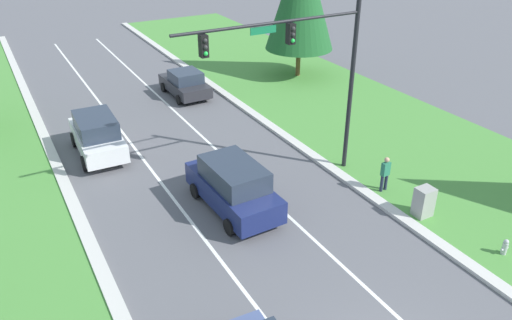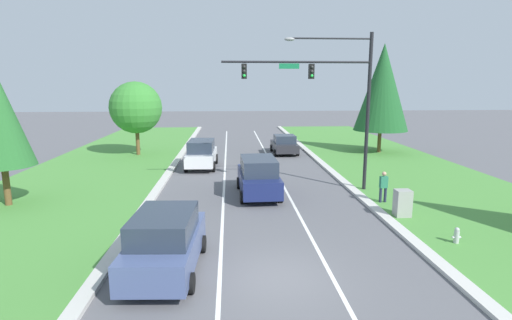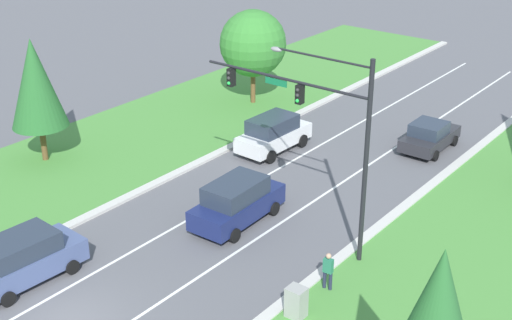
{
  "view_description": "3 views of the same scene",
  "coord_description": "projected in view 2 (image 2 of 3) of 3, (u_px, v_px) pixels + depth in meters",
  "views": [
    {
      "loc": [
        -7.51,
        -5.9,
        11.47
      ],
      "look_at": [
        1.79,
        10.77,
        1.34
      ],
      "focal_mm": 35.0,
      "sensor_mm": 36.0,
      "label": 1
    },
    {
      "loc": [
        -1.42,
        -11.69,
        6.08
      ],
      "look_at": [
        0.25,
        13.46,
        1.27
      ],
      "focal_mm": 28.0,
      "sensor_mm": 36.0,
      "label": 2
    },
    {
      "loc": [
        18.75,
        -12.6,
        16.44
      ],
      "look_at": [
        -1.36,
        13.04,
        1.56
      ],
      "focal_mm": 50.0,
      "sensor_mm": 36.0,
      "label": 3
    }
  ],
  "objects": [
    {
      "name": "ground_plane",
      "position": [
        276.0,
        278.0,
        12.69
      ],
      "size": [
        160.0,
        160.0,
        0.0
      ],
      "primitive_type": "plane",
      "color": "#5B5B60"
    },
    {
      "name": "curb_strip_right",
      "position": [
        448.0,
        271.0,
        13.04
      ],
      "size": [
        0.5,
        90.0,
        0.15
      ],
      "color": "beige",
      "rests_on": "ground_plane"
    },
    {
      "name": "curb_strip_left",
      "position": [
        94.0,
        282.0,
        12.31
      ],
      "size": [
        0.5,
        90.0,
        0.15
      ],
      "color": "beige",
      "rests_on": "ground_plane"
    },
    {
      "name": "lane_stripe_inner_left",
      "position": [
        220.0,
        280.0,
        12.57
      ],
      "size": [
        0.14,
        81.0,
        0.01
      ],
      "color": "white",
      "rests_on": "ground_plane"
    },
    {
      "name": "lane_stripe_inner_right",
      "position": [
        332.0,
        276.0,
        12.8
      ],
      "size": [
        0.14,
        81.0,
        0.01
      ],
      "color": "white",
      "rests_on": "ground_plane"
    },
    {
      "name": "traffic_signal_mast",
      "position": [
        329.0,
        88.0,
        21.96
      ],
      "size": [
        8.26,
        0.41,
        8.85
      ],
      "color": "black",
      "rests_on": "ground_plane"
    },
    {
      "name": "slate_blue_suv",
      "position": [
        165.0,
        242.0,
        13.0
      ],
      "size": [
        2.45,
        4.85,
        2.02
      ],
      "rotation": [
        0.0,
        0.0,
        -0.06
      ],
      "color": "#475684",
      "rests_on": "ground_plane"
    },
    {
      "name": "charcoal_sedan",
      "position": [
        284.0,
        144.0,
        35.31
      ],
      "size": [
        2.22,
        4.32,
        1.68
      ],
      "rotation": [
        0.0,
        0.0,
        0.02
      ],
      "color": "#28282D",
      "rests_on": "ground_plane"
    },
    {
      "name": "navy_suv",
      "position": [
        258.0,
        176.0,
        22.01
      ],
      "size": [
        2.35,
        5.01,
        2.12
      ],
      "rotation": [
        0.0,
        0.0,
        0.03
      ],
      "color": "navy",
      "rests_on": "ground_plane"
    },
    {
      "name": "white_suv",
      "position": [
        202.0,
        154.0,
        29.27
      ],
      "size": [
        2.28,
        4.79,
        2.06
      ],
      "rotation": [
        0.0,
        0.0,
        -0.03
      ],
      "color": "white",
      "rests_on": "ground_plane"
    },
    {
      "name": "utility_cabinet",
      "position": [
        402.0,
        204.0,
        18.34
      ],
      "size": [
        0.7,
        0.6,
        1.32
      ],
      "color": "#9E9E99",
      "rests_on": "ground_plane"
    },
    {
      "name": "pedestrian",
      "position": [
        383.0,
        186.0,
        20.46
      ],
      "size": [
        0.4,
        0.25,
        1.69
      ],
      "rotation": [
        0.0,
        0.0,
        3.23
      ],
      "color": "#232842",
      "rests_on": "ground_plane"
    },
    {
      "name": "fire_hydrant",
      "position": [
        456.0,
        236.0,
        15.27
      ],
      "size": [
        0.34,
        0.2,
        0.7
      ],
      "color": "#B7B7BC",
      "rests_on": "ground_plane"
    },
    {
      "name": "oak_near_left_tree",
      "position": [
        136.0,
        108.0,
        33.72
      ],
      "size": [
        4.37,
        4.37,
        6.31
      ],
      "color": "brown",
      "rests_on": "ground_plane"
    },
    {
      "name": "conifer_far_right_tree",
      "position": [
        382.0,
        88.0,
        34.68
      ],
      "size": [
        4.68,
        4.68,
        9.54
      ],
      "color": "brown",
      "rests_on": "ground_plane"
    }
  ]
}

